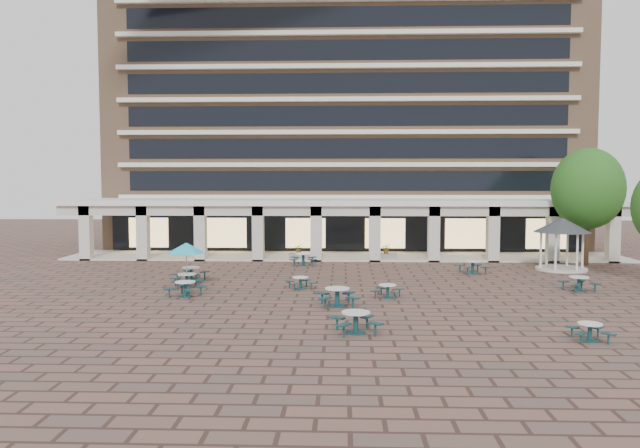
{
  "coord_description": "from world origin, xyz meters",
  "views": [
    {
      "loc": [
        -0.18,
        -32.43,
        5.83
      ],
      "look_at": [
        -1.49,
        3.0,
        3.35
      ],
      "focal_mm": 35.0,
      "sensor_mm": 36.0,
      "label": 1
    }
  ],
  "objects_px": {
    "picnic_table_0": "(185,288)",
    "picnic_table_1": "(356,320)",
    "gazebo": "(562,231)",
    "planter_left": "(299,254)",
    "picnic_table_2": "(590,330)",
    "planter_right": "(386,254)"
  },
  "relations": [
    {
      "from": "picnic_table_2",
      "to": "planter_left",
      "type": "distance_m",
      "value": 25.74
    },
    {
      "from": "planter_left",
      "to": "planter_right",
      "type": "height_order",
      "value": "planter_right"
    },
    {
      "from": "picnic_table_1",
      "to": "picnic_table_2",
      "type": "relative_size",
      "value": 1.43
    },
    {
      "from": "picnic_table_1",
      "to": "planter_right",
      "type": "relative_size",
      "value": 1.41
    },
    {
      "from": "gazebo",
      "to": "planter_left",
      "type": "distance_m",
      "value": 18.14
    },
    {
      "from": "picnic_table_0",
      "to": "gazebo",
      "type": "relative_size",
      "value": 0.56
    },
    {
      "from": "picnic_table_2",
      "to": "planter_right",
      "type": "bearing_deg",
      "value": 105.57
    },
    {
      "from": "gazebo",
      "to": "planter_right",
      "type": "relative_size",
      "value": 2.42
    },
    {
      "from": "picnic_table_2",
      "to": "planter_left",
      "type": "height_order",
      "value": "planter_left"
    },
    {
      "from": "picnic_table_0",
      "to": "picnic_table_1",
      "type": "relative_size",
      "value": 0.97
    },
    {
      "from": "picnic_table_1",
      "to": "planter_left",
      "type": "height_order",
      "value": "planter_left"
    },
    {
      "from": "picnic_table_1",
      "to": "planter_left",
      "type": "relative_size",
      "value": 1.41
    },
    {
      "from": "picnic_table_0",
      "to": "picnic_table_1",
      "type": "height_order",
      "value": "picnic_table_1"
    },
    {
      "from": "picnic_table_0",
      "to": "picnic_table_2",
      "type": "bearing_deg",
      "value": -7.27
    },
    {
      "from": "planter_left",
      "to": "gazebo",
      "type": "bearing_deg",
      "value": -14.4
    },
    {
      "from": "picnic_table_1",
      "to": "picnic_table_2",
      "type": "height_order",
      "value": "picnic_table_1"
    },
    {
      "from": "picnic_table_0",
      "to": "planter_left",
      "type": "bearing_deg",
      "value": 90.36
    },
    {
      "from": "gazebo",
      "to": "planter_left",
      "type": "height_order",
      "value": "gazebo"
    },
    {
      "from": "picnic_table_1",
      "to": "gazebo",
      "type": "relative_size",
      "value": 0.58
    },
    {
      "from": "picnic_table_2",
      "to": "picnic_table_1",
      "type": "bearing_deg",
      "value": 175.53
    },
    {
      "from": "picnic_table_1",
      "to": "planter_right",
      "type": "xyz_separation_m",
      "value": [
        2.68,
        21.81,
        -0.02
      ]
    },
    {
      "from": "picnic_table_0",
      "to": "planter_right",
      "type": "height_order",
      "value": "planter_right"
    }
  ]
}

